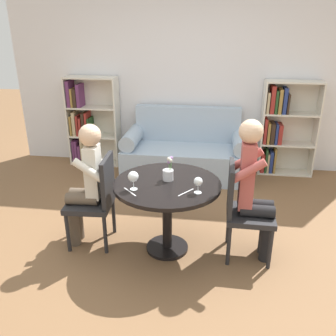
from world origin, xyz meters
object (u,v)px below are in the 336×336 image
bookshelf_left (88,123)px  wine_glass_right (198,182)px  chair_left (97,197)px  person_right (254,188)px  bookshelf_right (281,128)px  wine_glass_left (133,177)px  chair_right (243,207)px  person_left (86,183)px  flower_vase (169,172)px  couch (186,153)px

bookshelf_left → wine_glass_right: bookshelf_left is taller
chair_left → person_right: 1.46m
bookshelf_right → wine_glass_right: 2.51m
chair_left → person_right: bearing=86.0°
person_right → wine_glass_left: bearing=101.1°
chair_right → bookshelf_right: bearing=-16.0°
chair_left → person_left: (-0.09, -0.01, 0.15)m
person_left → flower_vase: 0.79m
couch → flower_vase: (0.01, -1.80, 0.47)m
chair_right → wine_glass_right: bearing=115.4°
bookshelf_right → person_right: bearing=-104.5°
chair_left → wine_glass_right: size_ratio=6.35×
chair_left → bookshelf_right: bearing=133.0°
chair_right → flower_vase: bearing=87.0°
chair_right → flower_vase: (-0.67, 0.04, 0.28)m
couch → person_right: person_right is taller
couch → bookshelf_left: bookshelf_left is taller
bookshelf_right → person_left: bearing=-134.7°
chair_left → wine_glass_left: chair_left is taller
couch → bookshelf_left: bearing=170.0°
bookshelf_right → bookshelf_left: bearing=180.0°
wine_glass_left → wine_glass_right: 0.55m
flower_vase → wine_glass_left: bearing=-138.9°
bookshelf_right → person_left: size_ratio=1.09×
chair_left → flower_vase: bearing=89.0°
chair_right → person_right: person_right is taller
bookshelf_right → person_right: size_ratio=1.01×
bookshelf_right → chair_left: bearing=-133.6°
wine_glass_right → couch: bearing=98.0°
couch → wine_glass_right: bearing=-82.0°
wine_glass_right → flower_vase: size_ratio=0.63×
bookshelf_left → bookshelf_right: 2.81m
person_left → chair_left: bearing=92.3°
chair_right → wine_glass_right: (-0.40, -0.18, 0.31)m
person_right → wine_glass_right: bearing=111.2°
bookshelf_left → person_right: bearing=-42.9°
chair_right → wine_glass_left: size_ratio=5.43×
chair_left → flower_vase: 0.74m
bookshelf_right → wine_glass_right: size_ratio=9.26×
chair_left → wine_glass_right: bearing=75.0°
wine_glass_left → bookshelf_right: bearing=55.6°
chair_right → person_right: (0.09, -0.00, 0.19)m
person_right → bookshelf_left: bearing=47.7°
bookshelf_right → chair_left: bookshelf_right is taller
chair_right → person_left: size_ratio=0.75×
chair_left → wine_glass_left: (0.41, -0.21, 0.32)m
bookshelf_left → wine_glass_right: 2.91m
wine_glass_right → flower_vase: flower_vase is taller
bookshelf_left → chair_right: size_ratio=1.46×
bookshelf_left → person_right: size_ratio=1.01×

